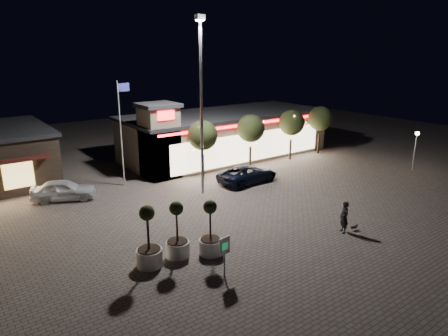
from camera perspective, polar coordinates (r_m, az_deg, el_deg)
ground at (r=22.53m, az=3.91°, el=-10.18°), size 90.00×90.00×0.00m
retail_building at (r=39.28m, az=-0.13°, el=4.86°), size 20.40×8.40×6.10m
floodlight_pole at (r=27.96m, az=-3.27°, el=10.11°), size 0.60×0.40×12.38m
flagpole at (r=30.94m, az=-14.43°, el=5.97°), size 0.95×0.10×8.00m
lamp_post_east at (r=38.10m, az=25.74°, el=3.23°), size 0.36×0.36×3.48m
string_tree_a at (r=32.07m, az=-3.08°, el=4.67°), size 2.42×2.42×4.79m
string_tree_b at (r=34.98m, az=3.84°, el=5.64°), size 2.42×2.42×4.79m
string_tree_c at (r=38.33m, az=9.64°, el=6.39°), size 2.42×2.42×4.79m
string_tree_d at (r=41.25m, az=13.57°, el=6.87°), size 2.42×2.42×4.79m
pickup_truck at (r=31.65m, az=3.43°, el=-0.85°), size 5.16×2.56×1.41m
white_sedan at (r=30.07m, az=-21.94°, el=-2.92°), size 4.65×3.34×1.47m
pedestrian at (r=23.95m, az=16.79°, el=-6.76°), size 0.70×0.81×1.87m
dog at (r=24.69m, az=18.13°, el=-7.92°), size 0.46×0.28×0.25m
planter_left at (r=19.92m, az=-10.67°, el=-11.09°), size 1.27×1.27×3.13m
planter_mid at (r=20.69m, az=-1.95°, el=-9.89°), size 1.19×1.19×2.93m
planter_right at (r=20.58m, az=-6.67°, el=-10.13°), size 1.21×1.21×2.97m
valet_sign at (r=18.56m, az=0.06°, el=-11.54°), size 0.65×0.15×1.96m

